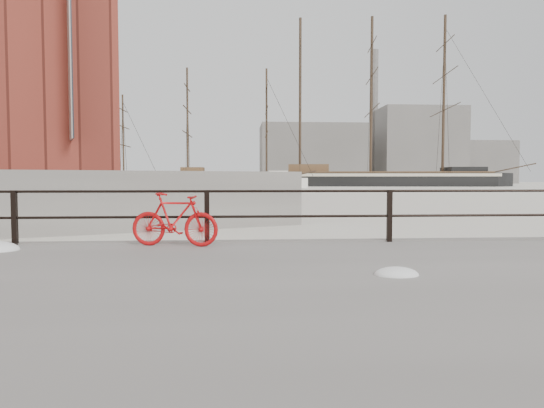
# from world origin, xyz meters

# --- Properties ---
(ground) EXTENTS (400.00, 400.00, 0.00)m
(ground) POSITION_xyz_m (0.00, 0.00, 0.00)
(ground) COLOR white
(ground) RESTS_ON ground
(promenade) EXTENTS (36.00, 8.00, 0.35)m
(promenade) POSITION_xyz_m (0.00, -4.00, 0.17)
(promenade) COLOR gray
(promenade) RESTS_ON ground
(far_quay) EXTENTS (78.44, 148.07, 1.80)m
(far_quay) POSITION_xyz_m (-40.00, 72.00, 0.90)
(far_quay) COLOR gray
(far_quay) RESTS_ON ground
(guardrail) EXTENTS (28.00, 0.10, 1.00)m
(guardrail) POSITION_xyz_m (0.00, -0.15, 0.85)
(guardrail) COLOR black
(guardrail) RESTS_ON promenade
(bicycle) EXTENTS (1.61, 0.57, 0.96)m
(bicycle) POSITION_xyz_m (-4.05, -0.52, 0.83)
(bicycle) COLOR red
(bicycle) RESTS_ON promenade
(barque_black) EXTENTS (66.94, 29.44, 36.30)m
(barque_black) POSITION_xyz_m (24.60, 90.12, 0.00)
(barque_black) COLOR black
(barque_black) RESTS_ON ground
(schooner_mid) EXTENTS (29.73, 13.13, 21.14)m
(schooner_mid) POSITION_xyz_m (-4.77, 73.85, 0.00)
(schooner_mid) COLOR white
(schooner_mid) RESTS_ON ground
(schooner_left) EXTENTS (22.06, 10.61, 16.78)m
(schooner_left) POSITION_xyz_m (-27.58, 76.07, 0.00)
(schooner_left) COLOR silver
(schooner_left) RESTS_ON ground
(apartment_brick) EXTENTS (27.87, 22.90, 21.20)m
(apartment_brick) POSITION_xyz_m (-54.97, 103.70, 12.40)
(apartment_brick) COLOR brown
(apartment_brick) RESTS_ON far_quay
(industrial_west) EXTENTS (32.00, 18.00, 18.00)m
(industrial_west) POSITION_xyz_m (20.00, 140.00, 9.00)
(industrial_west) COLOR gray
(industrial_west) RESTS_ON ground
(industrial_mid) EXTENTS (26.00, 20.00, 24.00)m
(industrial_mid) POSITION_xyz_m (55.00, 145.00, 12.00)
(industrial_mid) COLOR gray
(industrial_mid) RESTS_ON ground
(industrial_east) EXTENTS (20.00, 16.00, 14.00)m
(industrial_east) POSITION_xyz_m (78.00, 150.00, 7.00)
(industrial_east) COLOR gray
(industrial_east) RESTS_ON ground
(smokestack) EXTENTS (2.80, 2.80, 44.00)m
(smokestack) POSITION_xyz_m (42.00, 150.00, 22.00)
(smokestack) COLOR gray
(smokestack) RESTS_ON ground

